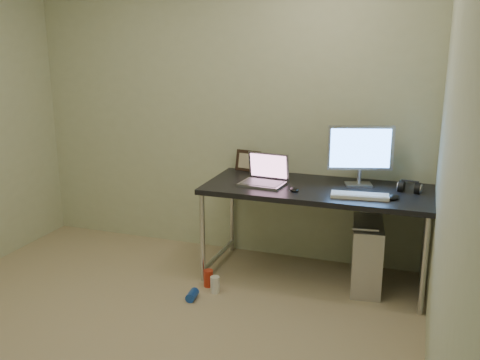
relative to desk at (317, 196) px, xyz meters
name	(u,v)px	position (x,y,z in m)	size (l,w,h in m)	color
floor	(124,349)	(-0.90, -1.38, -0.68)	(3.50, 3.50, 0.00)	tan
wall_back	(224,110)	(-0.90, 0.37, 0.57)	(3.50, 0.02, 2.50)	beige
wall_right	(449,175)	(0.85, -1.38, 0.57)	(0.02, 3.50, 2.50)	beige
desk	(317,196)	(0.00, 0.00, 0.00)	(1.70, 0.75, 0.75)	black
tower_computer	(366,255)	(0.40, -0.03, -0.42)	(0.28, 0.52, 0.55)	silver
cable_a	(366,222)	(0.35, 0.32, -0.28)	(0.01, 0.01, 0.70)	black
cable_b	(377,227)	(0.44, 0.30, -0.30)	(0.01, 0.01, 0.72)	black
can_red	(208,278)	(-0.73, -0.41, -0.61)	(0.07, 0.07, 0.13)	red
can_white	(215,285)	(-0.65, -0.50, -0.61)	(0.07, 0.07, 0.13)	white
can_blue	(192,295)	(-0.76, -0.65, -0.64)	(0.07, 0.07, 0.12)	blue
laptop	(265,177)	(-0.41, -0.03, 0.13)	(0.36, 0.30, 0.23)	#A9A9B0
monitor	(361,151)	(0.29, 0.16, 0.35)	(0.48, 0.19, 0.46)	#A9A9B0
keyboard	(360,196)	(0.34, -0.17, 0.09)	(0.41, 0.13, 0.02)	white
mouse_right	(393,196)	(0.57, -0.13, 0.09)	(0.08, 0.12, 0.04)	black
mouse_left	(294,189)	(-0.14, -0.16, 0.09)	(0.06, 0.10, 0.04)	black
headphones	(410,188)	(0.67, 0.10, 0.10)	(0.17, 0.10, 0.11)	black
picture_frame	(248,161)	(-0.66, 0.31, 0.16)	(0.22, 0.03, 0.18)	black
webcam	(273,164)	(-0.42, 0.25, 0.16)	(0.05, 0.04, 0.12)	silver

